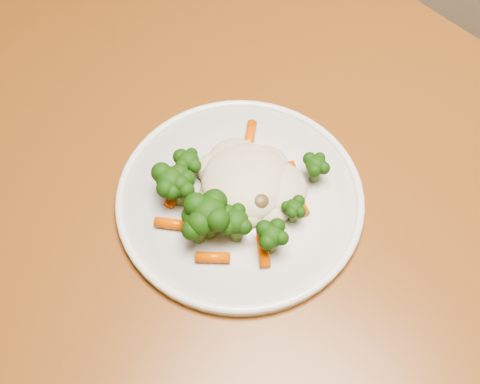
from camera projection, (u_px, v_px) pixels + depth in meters
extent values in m
cube|color=brown|center=(222.00, 140.00, 0.78)|extent=(1.30, 1.04, 0.04)
cube|color=brown|center=(184.00, 37.00, 1.41)|extent=(0.07, 0.07, 0.71)
cylinder|color=white|center=(240.00, 199.00, 0.70)|extent=(0.29, 0.29, 0.01)
ellipsoid|color=beige|center=(247.00, 176.00, 0.68)|extent=(0.12, 0.11, 0.05)
ellipsoid|color=black|center=(172.00, 187.00, 0.68)|extent=(0.05, 0.05, 0.05)
ellipsoid|color=black|center=(209.00, 220.00, 0.65)|extent=(0.06, 0.06, 0.05)
ellipsoid|color=black|center=(235.00, 227.00, 0.65)|extent=(0.05, 0.05, 0.04)
ellipsoid|color=black|center=(272.00, 240.00, 0.64)|extent=(0.04, 0.04, 0.04)
ellipsoid|color=black|center=(293.00, 212.00, 0.67)|extent=(0.03, 0.03, 0.03)
ellipsoid|color=black|center=(315.00, 170.00, 0.70)|extent=(0.04, 0.04, 0.03)
ellipsoid|color=black|center=(189.00, 166.00, 0.70)|extent=(0.04, 0.04, 0.04)
ellipsoid|color=black|center=(180.00, 192.00, 0.68)|extent=(0.05, 0.05, 0.04)
ellipsoid|color=black|center=(199.00, 228.00, 0.65)|extent=(0.05, 0.05, 0.04)
cylinder|color=#EF5F05|center=(250.00, 138.00, 0.73)|extent=(0.03, 0.05, 0.01)
cylinder|color=#EF5F05|center=(279.00, 169.00, 0.71)|extent=(0.03, 0.04, 0.01)
cylinder|color=#EF5F05|center=(297.00, 199.00, 0.69)|extent=(0.04, 0.04, 0.01)
cylinder|color=#EF5F05|center=(176.00, 191.00, 0.69)|extent=(0.02, 0.04, 0.01)
cylinder|color=#EF5F05|center=(174.00, 224.00, 0.67)|extent=(0.05, 0.03, 0.01)
cylinder|color=#EF5F05|center=(213.00, 257.00, 0.65)|extent=(0.04, 0.03, 0.01)
cylinder|color=#EF5F05|center=(263.00, 249.00, 0.65)|extent=(0.03, 0.04, 0.01)
cylinder|color=#EF5F05|center=(267.00, 186.00, 0.68)|extent=(0.03, 0.05, 0.01)
ellipsoid|color=brown|center=(258.00, 180.00, 0.69)|extent=(0.03, 0.03, 0.02)
ellipsoid|color=brown|center=(260.00, 200.00, 0.67)|extent=(0.03, 0.03, 0.02)
ellipsoid|color=brown|center=(228.00, 175.00, 0.69)|extent=(0.03, 0.03, 0.02)
cube|color=tan|center=(259.00, 155.00, 0.71)|extent=(0.03, 0.02, 0.01)
cube|color=tan|center=(277.00, 169.00, 0.70)|extent=(0.02, 0.02, 0.01)
cube|color=tan|center=(232.00, 155.00, 0.71)|extent=(0.02, 0.02, 0.01)
cube|color=tan|center=(257.00, 155.00, 0.71)|extent=(0.03, 0.03, 0.01)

